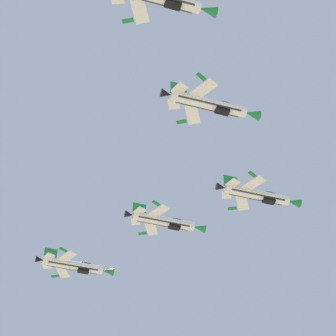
# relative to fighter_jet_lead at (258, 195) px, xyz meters

# --- Properties ---
(fighter_jet_lead) EXTENTS (15.96, 10.58, 4.34)m
(fighter_jet_lead) POSITION_rel_fighter_jet_lead_xyz_m (0.00, 0.00, 0.00)
(fighter_jet_lead) COLOR silver
(fighter_jet_left_wing) EXTENTS (15.96, 10.58, 4.34)m
(fighter_jet_left_wing) POSITION_rel_fighter_jet_lead_xyz_m (-14.77, 12.25, 1.85)
(fighter_jet_left_wing) COLOR silver
(fighter_jet_right_wing) EXTENTS (15.96, 10.58, 4.35)m
(fighter_jet_right_wing) POSITION_rel_fighter_jet_lead_xyz_m (-12.85, -19.13, -0.17)
(fighter_jet_right_wing) COLOR silver
(fighter_jet_left_outer) EXTENTS (15.96, 10.58, 4.34)m
(fighter_jet_left_outer) POSITION_rel_fighter_jet_lead_xyz_m (-30.88, 26.70, -0.15)
(fighter_jet_left_outer) COLOR silver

